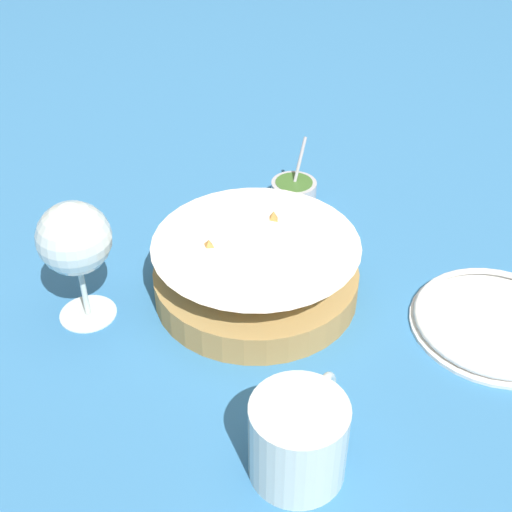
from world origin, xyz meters
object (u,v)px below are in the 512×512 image
sauce_cup (294,192)px  beer_mug (299,441)px  food_basket (255,272)px  wine_glass (75,242)px  side_plate (496,322)px

sauce_cup → beer_mug: size_ratio=0.75×
food_basket → wine_glass: bearing=129.6°
beer_mug → side_plate: beer_mug is taller
beer_mug → side_plate: bearing=-22.3°
food_basket → wine_glass: 0.22m
sauce_cup → side_plate: 0.36m
beer_mug → wine_glass: bearing=76.3°
wine_glass → food_basket: bearing=-50.4°
food_basket → wine_glass: size_ratio=1.62×
beer_mug → food_basket: bearing=37.3°
side_plate → wine_glass: bearing=116.0°
wine_glass → side_plate: size_ratio=0.77×
wine_glass → side_plate: (0.22, -0.45, -0.10)m
beer_mug → side_plate: (0.30, -0.12, -0.03)m
sauce_cup → side_plate: sauce_cup is taller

